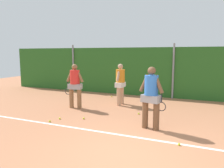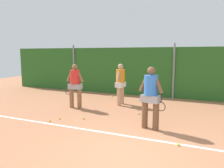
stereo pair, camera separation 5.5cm
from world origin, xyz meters
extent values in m
plane|color=#B2704C|center=(0.00, 2.09, 0.00)|extent=(31.83, 31.83, 0.00)
cube|color=#286023|center=(0.00, 7.09, 1.31)|extent=(20.69, 0.25, 2.62)
cylinder|color=gray|center=(-5.97, 6.92, 1.41)|extent=(0.10, 0.10, 2.81)
cylinder|color=gray|center=(0.00, 6.92, 1.41)|extent=(0.10, 0.10, 2.81)
cube|color=white|center=(0.00, 1.07, 0.00)|extent=(15.12, 0.10, 0.01)
cylinder|color=brown|center=(-0.14, 1.96, 0.42)|extent=(0.19, 0.19, 0.84)
cylinder|color=brown|center=(0.22, 1.88, 0.42)|extent=(0.19, 0.19, 0.84)
cube|color=#99999E|center=(0.04, 1.92, 0.95)|extent=(0.62, 0.44, 0.22)
cylinder|color=blue|center=(0.04, 1.92, 1.36)|extent=(0.41, 0.41, 0.60)
sphere|color=brown|center=(0.04, 1.92, 1.79)|extent=(0.24, 0.24, 0.24)
cylinder|color=brown|center=(-0.19, 1.97, 1.41)|extent=(0.34, 0.16, 0.56)
cylinder|color=brown|center=(0.27, 1.87, 1.41)|extent=(0.34, 0.16, 0.56)
cylinder|color=black|center=(0.37, 1.90, 1.01)|extent=(0.03, 0.03, 0.28)
torus|color=#26262B|center=(0.37, 1.90, 0.74)|extent=(0.28, 0.09, 0.28)
cylinder|color=#8C603D|center=(-3.32, 3.27, 0.41)|extent=(0.18, 0.18, 0.82)
cylinder|color=#8C603D|center=(-3.68, 3.22, 0.41)|extent=(0.18, 0.18, 0.82)
cube|color=#99999E|center=(-3.50, 3.25, 0.93)|extent=(0.58, 0.39, 0.22)
cylinder|color=red|center=(-3.50, 3.25, 1.33)|extent=(0.40, 0.40, 0.58)
sphere|color=#8C603D|center=(-3.50, 3.25, 1.75)|extent=(0.24, 0.24, 0.24)
cylinder|color=#8C603D|center=(-3.28, 3.28, 1.37)|extent=(0.33, 0.14, 0.55)
cylinder|color=#8C603D|center=(-3.73, 3.22, 1.37)|extent=(0.33, 0.14, 0.55)
cylinder|color=black|center=(-3.81, 3.15, 0.98)|extent=(0.03, 0.03, 0.28)
torus|color=#26262B|center=(-3.81, 3.15, 0.71)|extent=(0.28, 0.06, 0.28)
cylinder|color=tan|center=(-1.97, 4.37, 0.40)|extent=(0.18, 0.18, 0.81)
cylinder|color=tan|center=(-1.96, 4.73, 0.40)|extent=(0.18, 0.18, 0.81)
cube|color=white|center=(-1.97, 4.55, 0.92)|extent=(0.34, 0.55, 0.22)
cylinder|color=orange|center=(-1.97, 4.55, 1.31)|extent=(0.40, 0.40, 0.58)
sphere|color=tan|center=(-1.97, 4.55, 1.73)|extent=(0.23, 0.23, 0.23)
cylinder|color=tan|center=(-1.97, 4.33, 1.36)|extent=(0.12, 0.33, 0.54)
cylinder|color=tan|center=(-1.96, 4.78, 1.36)|extent=(0.12, 0.33, 0.54)
sphere|color=#CCDB33|center=(-0.74, 3.33, 0.03)|extent=(0.07, 0.07, 0.07)
sphere|color=#CCDB33|center=(1.01, 0.97, 0.03)|extent=(0.07, 0.07, 0.07)
sphere|color=#CCDB33|center=(-3.13, 1.62, 0.03)|extent=(0.07, 0.07, 0.07)
sphere|color=#CCDB33|center=(-2.36, 1.97, 0.03)|extent=(0.07, 0.07, 0.07)
sphere|color=#CCDB33|center=(-3.25, 1.24, 0.03)|extent=(0.07, 0.07, 0.07)
sphere|color=#CCDB33|center=(-3.03, 6.04, 0.03)|extent=(0.07, 0.07, 0.07)
camera|label=1|loc=(1.53, -4.56, 2.32)|focal=35.30mm
camera|label=2|loc=(1.58, -4.53, 2.32)|focal=35.30mm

